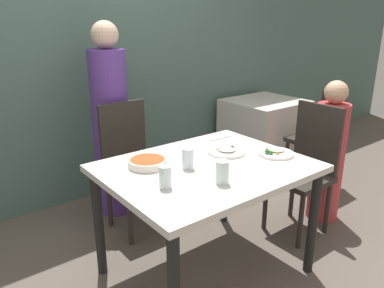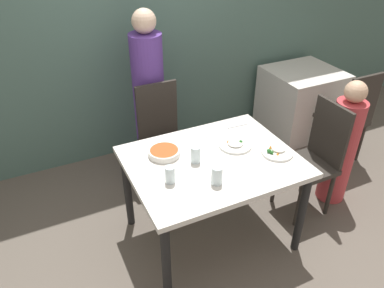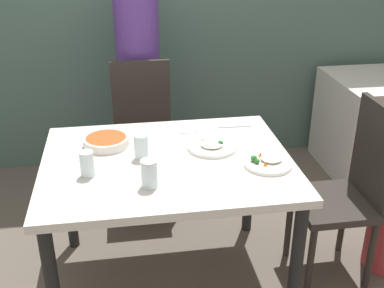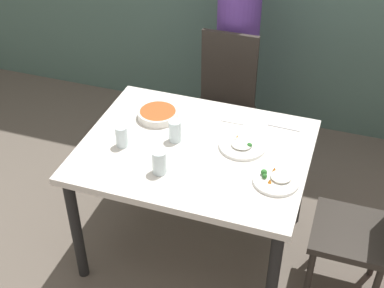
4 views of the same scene
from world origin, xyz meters
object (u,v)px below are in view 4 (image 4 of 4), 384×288
(chair_adult_spot, at_px, (223,103))
(chair_child_spot, at_px, (370,225))
(person_adult, at_px, (237,54))
(bowl_curry, at_px, (158,114))
(glass_water_tall, at_px, (122,136))
(plate_rice_adult, at_px, (276,180))

(chair_adult_spot, xyz_separation_m, chair_child_spot, (1.01, -0.86, 0.00))
(chair_adult_spot, xyz_separation_m, person_adult, (0.00, 0.31, 0.21))
(chair_adult_spot, bearing_deg, person_adult, 90.00)
(bowl_curry, height_order, glass_water_tall, glass_water_tall)
(chair_child_spot, relative_size, plate_rice_adult, 4.31)
(bowl_curry, distance_m, plate_rice_adult, 0.82)
(glass_water_tall, bearing_deg, person_adult, 76.25)
(chair_adult_spot, distance_m, bowl_curry, 0.70)
(person_adult, distance_m, bowl_curry, 0.95)
(bowl_curry, height_order, plate_rice_adult, plate_rice_adult)
(plate_rice_adult, bearing_deg, chair_child_spot, 10.25)
(chair_adult_spot, relative_size, chair_child_spot, 1.00)
(person_adult, xyz_separation_m, bowl_curry, (-0.22, -0.92, 0.04))
(chair_child_spot, distance_m, plate_rice_adult, 0.55)
(person_adult, distance_m, glass_water_tall, 1.27)
(chair_adult_spot, xyz_separation_m, glass_water_tall, (-0.30, -0.92, 0.29))
(plate_rice_adult, distance_m, glass_water_tall, 0.84)
(bowl_curry, distance_m, glass_water_tall, 0.32)
(chair_adult_spot, distance_m, plate_rice_adult, 1.11)
(chair_child_spot, distance_m, bowl_curry, 1.28)
(person_adult, bearing_deg, chair_child_spot, -49.13)
(glass_water_tall, bearing_deg, chair_child_spot, 2.61)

